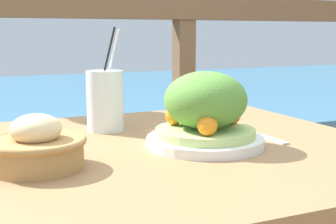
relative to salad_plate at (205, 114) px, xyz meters
name	(u,v)px	position (x,y,z in m)	size (l,w,h in m)	color
patio_table	(154,193)	(-0.10, 0.04, -0.17)	(0.99, 0.84, 0.72)	#997047
railing_fence	(70,82)	(-0.10, 0.83, -0.01)	(2.80, 0.08, 1.10)	brown
sea_backdrop	(9,121)	(-0.10, 3.33, -0.58)	(12.00, 4.00, 0.42)	teal
salad_plate	(205,114)	(0.00, 0.00, 0.00)	(0.25, 0.25, 0.16)	white
drink_glass	(105,100)	(-0.14, 0.24, 0.01)	(0.09, 0.09, 0.25)	silver
bread_basket	(37,147)	(-0.35, -0.03, -0.03)	(0.17, 0.17, 0.10)	#AD7F47
fork	(260,136)	(0.16, 0.03, -0.07)	(0.02, 0.18, 0.00)	silver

